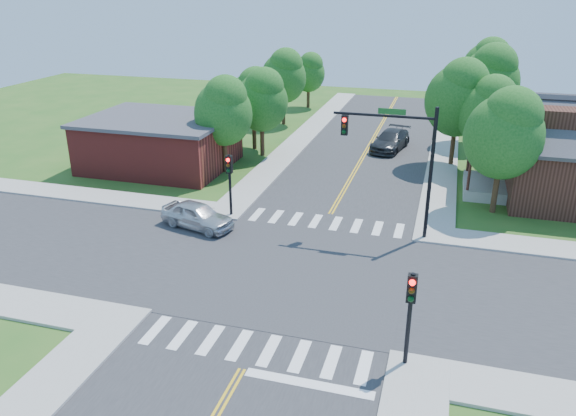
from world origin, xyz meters
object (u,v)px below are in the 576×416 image
(signal_mast_ne, at_px, (399,150))
(signal_pole_nw, at_px, (229,174))
(car_silver, at_px, (197,216))
(car_dgrey, at_px, (390,141))
(signal_pole_se, at_px, (411,303))

(signal_mast_ne, relative_size, signal_pole_nw, 1.89)
(car_silver, distance_m, car_dgrey, 20.67)
(signal_pole_nw, bearing_deg, signal_pole_se, -45.00)
(signal_mast_ne, distance_m, car_silver, 11.65)
(signal_pole_se, distance_m, car_dgrey, 28.25)
(signal_mast_ne, xyz_separation_m, car_silver, (-10.70, -2.09, -4.11))
(signal_pole_nw, bearing_deg, car_silver, -119.76)
(signal_mast_ne, xyz_separation_m, car_dgrey, (-2.12, 16.71, -4.08))
(signal_pole_se, xyz_separation_m, car_silver, (-12.39, 9.12, -1.92))
(signal_mast_ne, relative_size, signal_pole_se, 1.89)
(signal_pole_se, height_order, car_silver, signal_pole_se)
(signal_mast_ne, relative_size, car_silver, 1.55)
(signal_pole_se, distance_m, signal_pole_nw, 15.84)
(signal_pole_se, xyz_separation_m, car_dgrey, (-3.80, 27.93, -1.89))
(signal_pole_se, relative_size, car_silver, 0.82)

